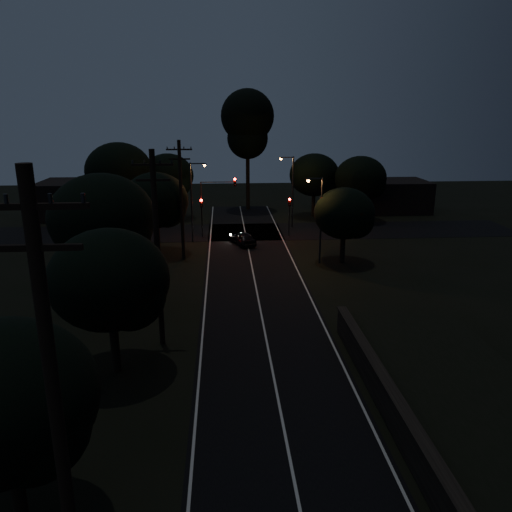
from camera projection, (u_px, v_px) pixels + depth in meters
road_surface at (251, 260)px, 44.54m from camera, size 60.00×70.00×0.03m
retaining_wall at (509, 466)px, 17.95m from camera, size 6.93×26.00×1.60m
utility_pole_near at (59, 434)px, 10.69m from camera, size 2.20×0.30×12.00m
utility_pole_mid at (157, 247)px, 27.10m from camera, size 2.20×0.30×11.00m
utility_pole_far at (181, 199)px, 43.45m from camera, size 2.20×0.30×10.50m
tree_left_a at (9, 405)px, 14.70m from camera, size 5.60×5.60×7.08m
tree_left_b at (113, 282)px, 24.25m from camera, size 5.90×5.90×7.49m
tree_left_c at (106, 221)px, 33.38m from camera, size 7.09×7.09×8.95m
tree_left_d at (158, 202)px, 45.27m from camera, size 5.96×5.96×7.57m
tree_far_nw at (170, 177)px, 60.48m from camera, size 6.25×6.25×7.91m
tree_far_w at (121, 172)px, 56.01m from camera, size 7.46×7.46×9.51m
tree_far_ne at (316, 176)px, 61.67m from camera, size 6.18×6.18×7.82m
tree_far_e at (362, 179)px, 59.13m from camera, size 6.10×6.10×7.74m
tree_right_a at (347, 215)px, 42.69m from camera, size 5.20×5.20×6.61m
tall_pine at (248, 123)px, 64.30m from camera, size 6.86×6.86×15.60m
building_left at (82, 199)px, 62.62m from camera, size 10.00×8.00×4.40m
building_right at (391, 195)px, 66.22m from camera, size 9.00×7.00×4.00m
signal_left at (202, 211)px, 51.93m from camera, size 0.28×0.35×4.10m
signal_right at (289, 210)px, 52.53m from camera, size 0.28×0.35×4.10m
signal_mast at (218, 196)px, 51.62m from camera, size 3.70×0.35×6.25m
streetlight_a at (193, 197)px, 49.48m from camera, size 1.66×0.26×8.00m
streetlight_b at (291, 187)px, 55.91m from camera, size 1.66×0.26×8.00m
streetlight_c at (319, 214)px, 42.62m from camera, size 1.46×0.26×7.50m
car at (243, 238)px, 49.54m from camera, size 2.82×4.17×1.32m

